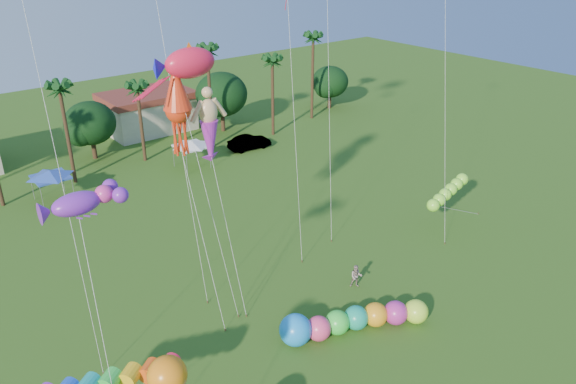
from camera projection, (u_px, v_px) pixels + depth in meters
tree_line at (116, 118)px, 60.50m from camera, size 69.46×8.91×11.00m
buildings_row at (39, 137)px, 61.92m from camera, size 35.00×7.00×4.00m
tent_row at (52, 176)px, 50.32m from camera, size 31.00×4.00×0.60m
car_b at (249, 142)px, 63.80m from camera, size 5.05×2.19×1.62m
spectator_b at (356, 276)px, 39.13m from camera, size 1.04×1.02×1.70m
caterpillar_inflatable at (349, 321)px, 34.70m from camera, size 9.38×5.29×1.99m
rainbow_tube at (138, 381)px, 27.23m from camera, size 9.64×3.79×3.39m
green_worm at (433, 205)px, 44.69m from camera, size 9.37×2.96×3.47m
orange_ball_kite at (167, 375)px, 23.15m from camera, size 1.91×2.31×6.96m
merman_kite at (209, 130)px, 35.45m from camera, size 2.14×5.58×13.64m
fish_kite at (190, 63)px, 32.62m from camera, size 5.06×5.68×16.76m
squid_kite at (178, 111)px, 33.36m from camera, size 1.77×5.82×15.48m
lobster_kite at (77, 204)px, 23.24m from camera, size 3.66×4.36×13.19m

